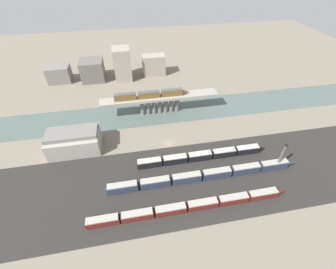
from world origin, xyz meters
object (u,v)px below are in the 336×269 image
Objects in this scene: train_on_bridge at (151,94)px; warehouse_building at (74,141)px; train_yard_far at (203,156)px; train_yard_near at (191,206)px; signal_tower at (281,157)px; train_yard_mid at (205,175)px.

train_on_bridge reaches higher than warehouse_building.
train_yard_far is at bearing -16.69° from warehouse_building.
signal_tower reaches higher than train_yard_near.
warehouse_building is (-55.87, 28.88, 3.09)m from train_yard_mid.
signal_tower reaches higher than warehouse_building.
train_yard_mid is at bearing 53.36° from train_yard_near.
train_yard_far is 2.60× the size of warehouse_building.
train_yard_near is at bearing -41.96° from warehouse_building.
warehouse_building reaches higher than train_yard_far.
train_yard_near is at bearing -116.61° from train_yard_far.
train_yard_mid is (9.51, 12.79, 0.40)m from train_yard_near.
warehouse_building is at bearing 138.04° from train_yard_near.
train_yard_mid is at bearing -102.82° from train_yard_far.
train_yard_near is 44.76m from signal_tower.
signal_tower is at bearing -18.14° from warehouse_building.
train_yard_near is at bearing -163.61° from signal_tower.
train_on_bridge is at bearing 114.08° from train_yard_far.
train_on_bridge is at bearing 29.82° from warehouse_building.
train_yard_mid is 3.49× the size of warehouse_building.
signal_tower reaches higher than train_on_bridge.
train_on_bridge reaches higher than train_yard_far.
warehouse_building is 1.60× the size of signal_tower.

